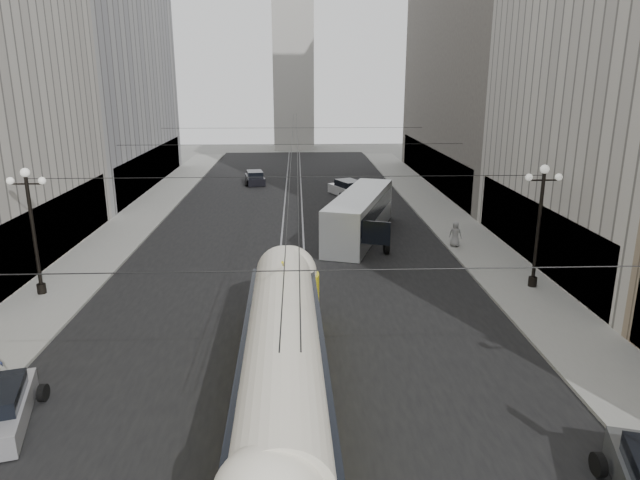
{
  "coord_description": "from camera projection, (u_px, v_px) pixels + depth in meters",
  "views": [
    {
      "loc": [
        0.36,
        -9.52,
        10.66
      ],
      "look_at": [
        1.28,
        13.12,
        4.18
      ],
      "focal_mm": 32.0,
      "sensor_mm": 36.0,
      "label": 1
    }
  ],
  "objects": [
    {
      "name": "catenary",
      "position": [
        293.0,
        147.0,
        40.7
      ],
      "size": [
        25.0,
        72.0,
        0.23
      ],
      "color": "black",
      "rests_on": "ground"
    },
    {
      "name": "sedan_dark_far",
      "position": [
        255.0,
        178.0,
        59.11
      ],
      "size": [
        2.4,
        4.46,
        1.34
      ],
      "color": "black",
      "rests_on": "ground"
    },
    {
      "name": "lamppost_right_mid",
      "position": [
        539.0,
        219.0,
        28.82
      ],
      "size": [
        1.86,
        0.44,
        6.37
      ],
      "color": "black",
      "rests_on": "sidewalk_right"
    },
    {
      "name": "sidewalk_left",
      "position": [
        145.0,
        213.0,
        46.16
      ],
      "size": [
        4.0,
        72.0,
        0.15
      ],
      "primitive_type": "cube",
      "color": "gray",
      "rests_on": "ground"
    },
    {
      "name": "streetcar",
      "position": [
        283.0,
        362.0,
        18.42
      ],
      "size": [
        2.9,
        16.71,
        3.67
      ],
      "color": "gold",
      "rests_on": "ground"
    },
    {
      "name": "sidewalk_right",
      "position": [
        438.0,
        210.0,
        47.09
      ],
      "size": [
        4.0,
        72.0,
        0.15
      ],
      "primitive_type": "cube",
      "color": "gray",
      "rests_on": "ground"
    },
    {
      "name": "building_right_far",
      "position": [
        500.0,
        16.0,
        54.47
      ],
      "size": [
        12.6,
        32.6,
        32.6
      ],
      "color": "#514C47",
      "rests_on": "ground"
    },
    {
      "name": "lamppost_left_mid",
      "position": [
        32.0,
        224.0,
        27.83
      ],
      "size": [
        1.86,
        0.44,
        6.37
      ],
      "color": "black",
      "rests_on": "sidewalk_left"
    },
    {
      "name": "distant_tower",
      "position": [
        293.0,
        47.0,
        84.8
      ],
      "size": [
        6.0,
        6.0,
        31.36
      ],
      "color": "#B2AFA8",
      "rests_on": "ground"
    },
    {
      "name": "rail_right",
      "position": [
        303.0,
        223.0,
        43.31
      ],
      "size": [
        0.12,
        85.0,
        0.04
      ],
      "primitive_type": "cube",
      "color": "gray",
      "rests_on": "ground"
    },
    {
      "name": "pedestrian_sidewalk_right",
      "position": [
        455.0,
        234.0,
        36.6
      ],
      "size": [
        0.94,
        0.78,
        1.65
      ],
      "primitive_type": "imported",
      "rotation": [
        0.0,
        0.0,
        2.73
      ],
      "color": "gray",
      "rests_on": "sidewalk_right"
    },
    {
      "name": "sedan_white_far",
      "position": [
        349.0,
        189.0,
        52.82
      ],
      "size": [
        3.71,
        5.12,
        1.5
      ],
      "color": "white",
      "rests_on": "ground"
    },
    {
      "name": "rail_left",
      "position": [
        283.0,
        223.0,
        43.26
      ],
      "size": [
        0.12,
        85.0,
        0.04
      ],
      "primitive_type": "cube",
      "color": "gray",
      "rests_on": "ground"
    },
    {
      "name": "building_left_far",
      "position": [
        79.0,
        37.0,
        53.46
      ],
      "size": [
        12.6,
        28.6,
        28.6
      ],
      "color": "#999999",
      "rests_on": "ground"
    },
    {
      "name": "road",
      "position": [
        293.0,
        223.0,
        43.28
      ],
      "size": [
        20.0,
        85.0,
        0.02
      ],
      "primitive_type": "cube",
      "color": "black",
      "rests_on": "ground"
    },
    {
      "name": "city_bus",
      "position": [
        360.0,
        213.0,
        39.15
      ],
      "size": [
        6.08,
        12.45,
        3.05
      ],
      "color": "#ACB0B1",
      "rests_on": "ground"
    }
  ]
}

